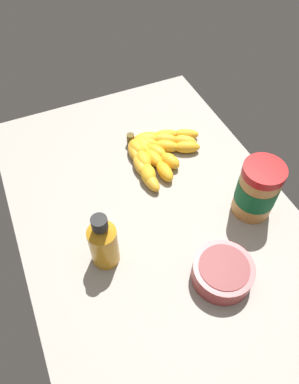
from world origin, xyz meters
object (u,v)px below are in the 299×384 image
(banana_bunch, at_px, (155,151))
(honey_bottle, at_px, (103,242))
(peanut_butter_jar, at_px, (257,190))
(small_bowl, at_px, (223,272))

(banana_bunch, relative_size, honey_bottle, 1.49)
(banana_bunch, xyz_separation_m, peanut_butter_jar, (0.24, 0.13, 0.05))
(small_bowl, bearing_deg, banana_bunch, 176.96)
(honey_bottle, bearing_deg, banana_bunch, 136.54)
(peanut_butter_jar, distance_m, small_bowl, 0.20)
(peanut_butter_jar, relative_size, small_bowl, 1.16)
(honey_bottle, distance_m, small_bowl, 0.24)
(honey_bottle, relative_size, small_bowl, 1.19)
(honey_bottle, bearing_deg, small_bowl, 55.64)
(honey_bottle, height_order, small_bowl, honey_bottle)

